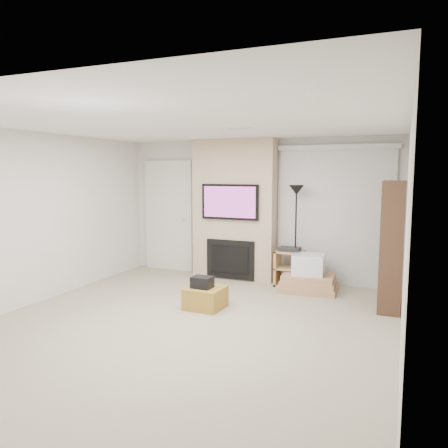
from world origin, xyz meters
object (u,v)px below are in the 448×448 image
at_px(av_stand, 289,266).
at_px(bookshelf, 392,246).
at_px(ottoman, 205,298).
at_px(floor_lamp, 296,207).
at_px(box_stack, 308,277).

relative_size(av_stand, bookshelf, 0.37).
xyz_separation_m(ottoman, floor_lamp, (0.88, 1.71, 1.19)).
xyz_separation_m(floor_lamp, bookshelf, (1.53, -0.71, -0.44)).
height_order(floor_lamp, box_stack, floor_lamp).
height_order(ottoman, floor_lamp, floor_lamp).
distance_m(floor_lamp, av_stand, 1.00).
height_order(av_stand, bookshelf, bookshelf).
xyz_separation_m(box_stack, bookshelf, (1.25, -0.46, 0.67)).
xyz_separation_m(floor_lamp, box_stack, (0.28, -0.25, -1.11)).
relative_size(floor_lamp, box_stack, 1.82).
bearing_deg(bookshelf, box_stack, 159.70).
bearing_deg(ottoman, bookshelf, 22.37).
distance_m(floor_lamp, bookshelf, 1.75).
bearing_deg(bookshelf, floor_lamp, 155.07).
distance_m(ottoman, floor_lamp, 2.26).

